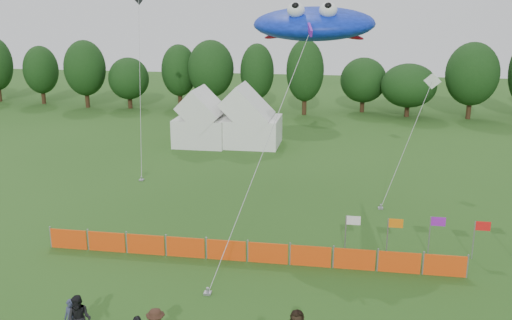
% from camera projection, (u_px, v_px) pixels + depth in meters
% --- Properties ---
extents(treeline, '(104.57, 8.78, 8.36)m').
position_uv_depth(treeline, '(330.00, 76.00, 61.87)').
color(treeline, '#382314').
rests_on(treeline, ground).
extents(tent_left, '(4.42, 4.42, 3.90)m').
position_uv_depth(tent_left, '(202.00, 122.00, 48.80)').
color(tent_left, white).
rests_on(tent_left, ground).
extents(tent_right, '(5.56, 4.45, 3.93)m').
position_uv_depth(tent_right, '(248.00, 122.00, 48.65)').
color(tent_right, white).
rests_on(tent_right, ground).
extents(barrier_fence, '(19.90, 0.06, 1.00)m').
position_uv_depth(barrier_fence, '(247.00, 252.00, 26.84)').
color(barrier_fence, '#E7440C').
rests_on(barrier_fence, ground).
extents(flag_row, '(10.73, 0.76, 2.23)m').
position_uv_depth(flag_row, '(458.00, 231.00, 27.11)').
color(flag_row, gray).
rests_on(flag_row, ground).
extents(spectator_a, '(0.61, 0.45, 1.55)m').
position_uv_depth(spectator_a, '(71.00, 319.00, 20.59)').
color(spectator_a, '#303651').
rests_on(spectator_a, ground).
extents(spectator_b, '(0.94, 0.76, 1.84)m').
position_uv_depth(spectator_b, '(79.00, 320.00, 20.30)').
color(spectator_b, black).
rests_on(spectator_b, ground).
extents(stingray_kite, '(7.35, 20.70, 11.94)m').
position_uv_depth(stingray_kite, '(315.00, 24.00, 31.95)').
color(stingray_kite, '#1031E5').
rests_on(stingray_kite, ground).
extents(small_kite_white, '(4.05, 7.39, 7.33)m').
position_uv_depth(small_kite_white, '(418.00, 116.00, 36.90)').
color(small_kite_white, white).
rests_on(small_kite_white, ground).
extents(small_kite_dark, '(4.32, 11.46, 12.47)m').
position_uv_depth(small_kite_dark, '(140.00, 70.00, 43.75)').
color(small_kite_dark, black).
rests_on(small_kite_dark, ground).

